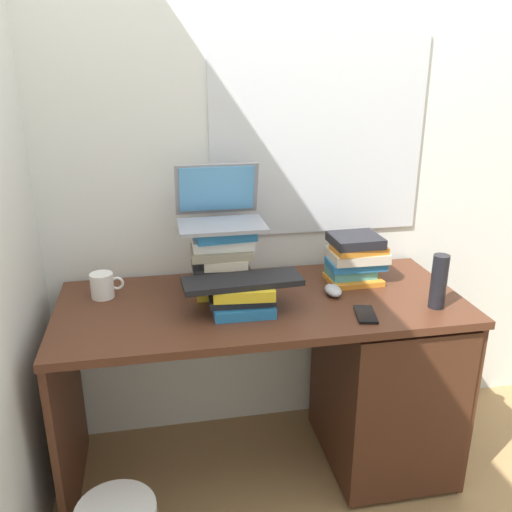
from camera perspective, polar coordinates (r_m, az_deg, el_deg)
The scene contains 12 objects.
ground_plane at distance 2.46m, azimuth 0.56°, elevation -21.14°, with size 6.00×6.00×0.00m, color #9E7A4C.
wall_back at distance 2.24m, azimuth -1.14°, elevation 11.82°, with size 6.00×0.06×2.60m.
desk at distance 2.29m, azimuth 10.57°, elevation -12.06°, with size 1.51×0.65×0.77m.
book_stack_tall at distance 2.06m, azimuth -3.51°, elevation -0.38°, with size 0.24×0.20×0.26m.
book_stack_keyboard_riser at distance 1.94m, azimuth -1.44°, elevation -4.34°, with size 0.24×0.20×0.10m.
book_stack_side at distance 2.22m, azimuth 10.40°, elevation -0.19°, with size 0.24×0.19×0.19m.
laptop at distance 2.05m, azimuth -3.84°, elevation 4.87°, with size 0.32×0.27×0.22m.
keyboard at distance 1.91m, azimuth -1.44°, elevation -2.66°, with size 0.42×0.14×0.02m, color black.
computer_mouse at distance 2.10m, azimuth 8.10°, elevation -3.60°, with size 0.06×0.10×0.04m, color #A5A8AD.
mug at distance 2.13m, azimuth -15.81°, elevation -2.99°, with size 0.12×0.09×0.10m.
water_bottle at distance 2.05m, azimuth 18.66°, elevation -2.56°, with size 0.06×0.06×0.20m, color black.
cell_phone at distance 1.96m, azimuth 11.44°, elevation -6.04°, with size 0.07×0.14×0.01m, color black.
Camera 1 is at (-0.37, -1.82, 1.62)m, focal length 38.07 mm.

